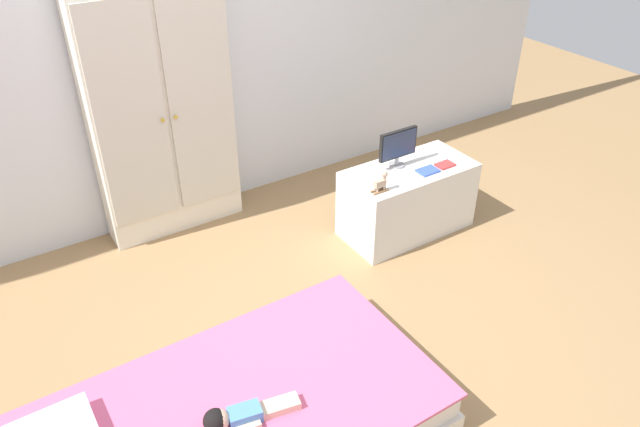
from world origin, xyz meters
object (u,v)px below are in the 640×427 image
at_px(rocking_horse_toy, 381,182).
at_px(book_red, 445,165).
at_px(bed, 236,427).
at_px(doll, 234,417).
at_px(tv_stand, 407,200).
at_px(wardrobe, 161,111).
at_px(book_blue, 428,171).
at_px(tv_monitor, 398,146).

height_order(rocking_horse_toy, book_red, rocking_horse_toy).
distance_m(bed, rocking_horse_toy, 1.58).
bearing_deg(doll, tv_stand, 29.84).
height_order(bed, wardrobe, wardrobe).
bearing_deg(doll, book_blue, 26.60).
relative_size(bed, book_blue, 13.21).
bearing_deg(doll, book_red, 24.86).
bearing_deg(rocking_horse_toy, doll, -148.22).
distance_m(bed, book_blue, 1.91).
height_order(tv_stand, book_blue, book_blue).
distance_m(doll, rocking_horse_toy, 1.61).
height_order(bed, book_blue, book_blue).
relative_size(bed, rocking_horse_toy, 13.59).
relative_size(tv_monitor, book_red, 2.36).
bearing_deg(book_red, rocking_horse_toy, -176.79).
distance_m(tv_stand, rocking_horse_toy, 0.44).
distance_m(doll, tv_stand, 1.93).
relative_size(doll, wardrobe, 0.24).
bearing_deg(doll, wardrobe, 75.86).
bearing_deg(doll, tv_monitor, 32.37).
height_order(doll, rocking_horse_toy, rocking_horse_toy).
height_order(wardrobe, book_red, wardrobe).
height_order(bed, tv_monitor, tv_monitor).
relative_size(bed, wardrobe, 1.06).
height_order(doll, book_red, book_red).
relative_size(doll, tv_monitor, 1.47).
xyz_separation_m(doll, wardrobe, (0.46, 1.83, 0.51)).
height_order(bed, book_red, book_red).
relative_size(wardrobe, book_red, 14.16).
height_order(tv_stand, book_red, book_red).
height_order(bed, doll, doll).
bearing_deg(tv_monitor, tv_stand, -53.77).
xyz_separation_m(tv_monitor, book_red, (0.25, -0.16, -0.13)).
xyz_separation_m(wardrobe, tv_stand, (1.22, -0.86, -0.58)).
xyz_separation_m(bed, tv_stand, (1.65, 0.89, 0.10)).
bearing_deg(tv_monitor, bed, -149.05).
distance_m(doll, book_red, 2.08).
height_order(doll, tv_stand, tv_stand).
relative_size(bed, book_red, 15.08).
xyz_separation_m(wardrobe, tv_monitor, (1.17, -0.79, -0.21)).
bearing_deg(book_red, wardrobe, 146.07).
distance_m(tv_stand, book_blue, 0.26).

